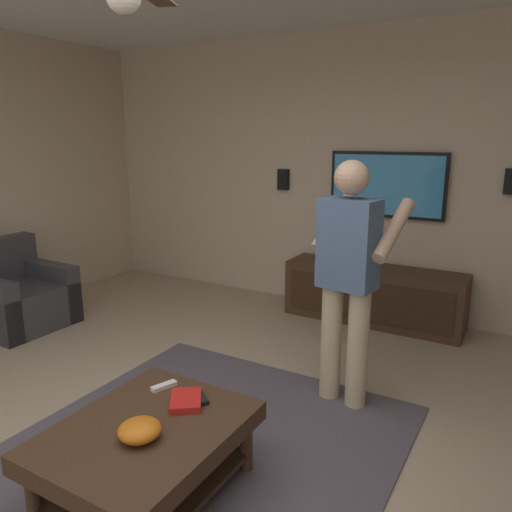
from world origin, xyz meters
name	(u,v)px	position (x,y,z in m)	size (l,w,h in m)	color
ground_plane	(153,481)	(0.00, 0.00, 0.00)	(7.53, 7.53, 0.00)	tan
wall_back_tv	(360,175)	(3.19, 0.00, 1.40)	(0.10, 6.46, 2.80)	#C6B299
area_rug	(175,472)	(0.11, -0.06, 0.01)	(2.73, 2.12, 0.01)	#514C56
armchair	(17,297)	(1.05, 2.62, 0.28)	(0.81, 0.82, 0.82)	#38383D
coffee_table	(147,445)	(-0.09, -0.06, 0.30)	(1.00, 0.80, 0.40)	#422B1C
media_console	(373,295)	(2.85, -0.30, 0.28)	(0.45, 1.70, 0.55)	#422B1C
tv	(387,185)	(3.09, -0.30, 1.32)	(0.05, 1.12, 0.63)	black
person_standing	(349,270)	(1.30, -0.58, 0.93)	(0.59, 0.59, 1.64)	#C6B793
bowl	(140,430)	(-0.18, -0.11, 0.45)	(0.20, 0.20, 0.09)	orange
remote_white	(164,386)	(0.24, 0.11, 0.41)	(0.15, 0.04, 0.02)	white
remote_black	(201,397)	(0.25, -0.15, 0.41)	(0.15, 0.04, 0.02)	black
book	(186,400)	(0.18, -0.10, 0.42)	(0.22, 0.16, 0.04)	red
vase_round	(348,254)	(2.82, -0.04, 0.66)	(0.22, 0.22, 0.22)	red
wall_speaker_left	(512,182)	(3.11, -1.37, 1.40)	(0.06, 0.12, 0.22)	black
wall_speaker_right	(283,180)	(3.11, 0.83, 1.32)	(0.06, 0.12, 0.22)	black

